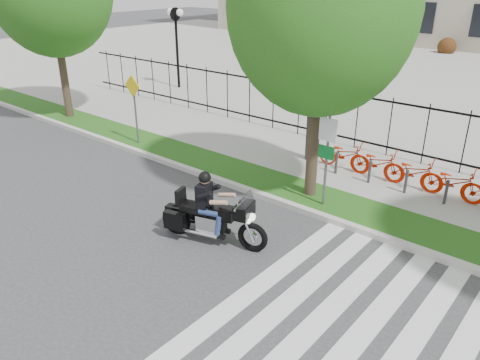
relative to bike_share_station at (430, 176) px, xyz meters
The scene contains 12 objects.
ground 7.95m from the bike_share_station, 114.74° to the right, with size 120.00×120.00×0.00m, color #363638.
curb 4.57m from the bike_share_station, 136.96° to the right, with size 60.00×0.20×0.15m, color beige.
grass_verge 4.04m from the bike_share_station, 145.88° to the right, with size 60.00×1.50×0.15m, color #1B4F13.
sidewalk 3.37m from the bike_share_station, behind, with size 60.00×3.50×0.15m, color #9A9990.
plaza 18.12m from the bike_share_station, 100.56° to the left, with size 80.00×34.00×0.10m, color #9A9990.
iron_fence 3.91m from the bike_share_station, 148.89° to the left, with size 30.00×0.06×2.00m, color black, non-canonical shape.
lamp_post_left 16.26m from the bike_share_station, 162.59° to the left, with size 1.06×0.70×4.25m.
street_tree_1 5.62m from the bike_share_station, 138.10° to the right, with size 4.66×4.66×7.65m.
bike_share_station is the anchor object (origin of this frame).
sign_pole_regulatory 3.41m from the bike_share_station, 125.53° to the right, with size 0.50×0.09×2.50m.
sign_pole_warning 10.06m from the bike_share_station, 164.83° to the right, with size 0.78×0.09×2.49m.
motorcycle_rider 6.48m from the bike_share_station, 117.91° to the right, with size 2.70×1.23×2.14m.
Camera 1 is at (6.94, -5.48, 5.86)m, focal length 35.00 mm.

